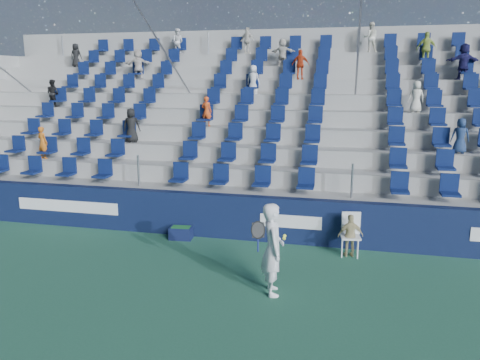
# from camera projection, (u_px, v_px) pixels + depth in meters

# --- Properties ---
(ground) EXTENTS (70.00, 70.00, 0.00)m
(ground) POSITION_uv_depth(u_px,v_px,m) (200.00, 287.00, 9.72)
(ground) COLOR #296148
(ground) RESTS_ON ground
(sponsor_wall) EXTENTS (24.00, 0.32, 1.20)m
(sponsor_wall) POSITION_uv_depth(u_px,v_px,m) (236.00, 217.00, 12.59)
(sponsor_wall) COLOR #101A3C
(sponsor_wall) RESTS_ON ground
(grandstand) EXTENTS (24.00, 8.17, 6.63)m
(grandstand) POSITION_uv_depth(u_px,v_px,m) (269.00, 137.00, 17.10)
(grandstand) COLOR gray
(grandstand) RESTS_ON ground
(tennis_player) EXTENTS (0.72, 0.79, 1.88)m
(tennis_player) POSITION_uv_depth(u_px,v_px,m) (273.00, 249.00, 9.26)
(tennis_player) COLOR silver
(tennis_player) RESTS_ON ground
(line_judge_chair) EXTENTS (0.53, 0.54, 1.05)m
(line_judge_chair) POSITION_uv_depth(u_px,v_px,m) (351.00, 231.00, 11.44)
(line_judge_chair) COLOR white
(line_judge_chair) RESTS_ON ground
(line_judge) EXTENTS (0.66, 0.41, 1.05)m
(line_judge) POSITION_uv_depth(u_px,v_px,m) (350.00, 236.00, 11.31)
(line_judge) COLOR tan
(line_judge) RESTS_ON ground
(ball_bin) EXTENTS (0.64, 0.45, 0.34)m
(ball_bin) POSITION_uv_depth(u_px,v_px,m) (181.00, 232.00, 12.62)
(ball_bin) COLOR #10183C
(ball_bin) RESTS_ON ground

